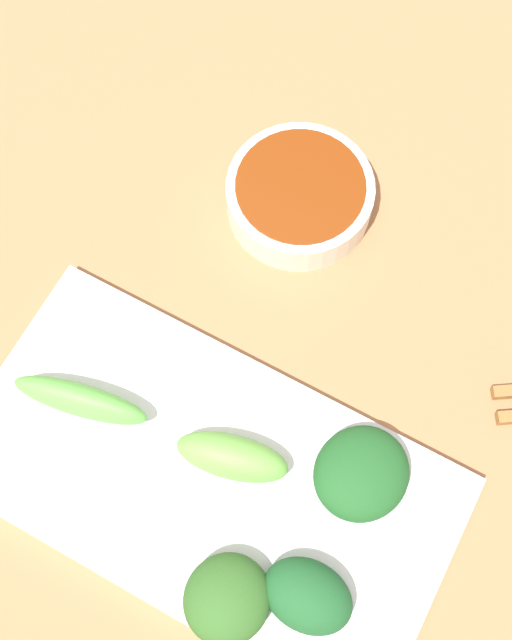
# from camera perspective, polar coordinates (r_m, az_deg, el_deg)

# --- Properties ---
(tabletop) EXTENTS (2.10, 2.10, 0.02)m
(tabletop) POSITION_cam_1_polar(r_m,az_deg,el_deg) (0.59, -2.09, -3.16)
(tabletop) COLOR #A26F47
(tabletop) RESTS_ON ground
(sauce_bowl) EXTENTS (0.11, 0.11, 0.03)m
(sauce_bowl) POSITION_cam_1_polar(r_m,az_deg,el_deg) (0.61, 2.99, 8.51)
(sauce_bowl) COLOR silver
(sauce_bowl) RESTS_ON tabletop
(serving_plate) EXTENTS (0.17, 0.32, 0.01)m
(serving_plate) POSITION_cam_1_polar(r_m,az_deg,el_deg) (0.55, -3.32, -10.75)
(serving_plate) COLOR white
(serving_plate) RESTS_ON tabletop
(broccoli_leafy_0) EXTENTS (0.08, 0.07, 0.03)m
(broccoli_leafy_0) POSITION_cam_1_polar(r_m,az_deg,el_deg) (0.54, 7.20, -10.33)
(broccoli_leafy_0) COLOR #1E5322
(broccoli_leafy_0) RESTS_ON serving_plate
(broccoli_stalk_1) EXTENTS (0.04, 0.09, 0.03)m
(broccoli_stalk_1) POSITION_cam_1_polar(r_m,az_deg,el_deg) (0.55, -11.88, -5.38)
(broccoli_stalk_1) COLOR #5EB847
(broccoli_stalk_1) RESTS_ON serving_plate
(broccoli_stalk_2) EXTENTS (0.05, 0.08, 0.03)m
(broccoli_stalk_2) POSITION_cam_1_polar(r_m,az_deg,el_deg) (0.53, -1.63, -9.32)
(broccoli_stalk_2) COLOR #68AF45
(broccoli_stalk_2) RESTS_ON serving_plate
(broccoli_leafy_3) EXTENTS (0.04, 0.06, 0.03)m
(broccoli_leafy_3) POSITION_cam_1_polar(r_m,az_deg,el_deg) (0.53, 3.54, -18.25)
(broccoli_leafy_3) COLOR #1C5126
(broccoli_leafy_3) RESTS_ON serving_plate
(broccoli_leafy_4) EXTENTS (0.06, 0.05, 0.03)m
(broccoli_leafy_4) POSITION_cam_1_polar(r_m,az_deg,el_deg) (0.53, -1.98, -18.47)
(broccoli_leafy_4) COLOR #2E5B22
(broccoli_leafy_4) RESTS_ON serving_plate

